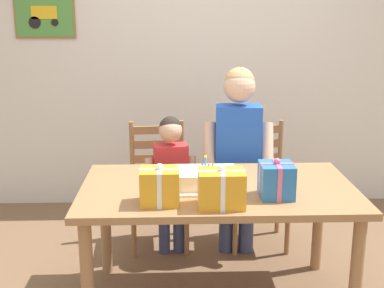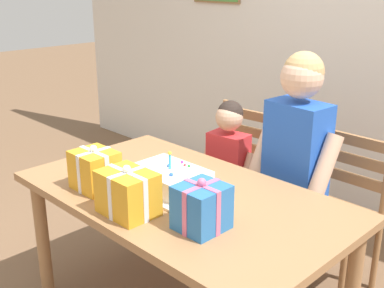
% 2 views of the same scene
% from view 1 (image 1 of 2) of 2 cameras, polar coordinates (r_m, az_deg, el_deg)
% --- Properties ---
extents(back_wall, '(6.40, 0.11, 2.60)m').
position_cam_1_polar(back_wall, '(4.61, 1.09, 9.20)').
color(back_wall, silver).
rests_on(back_wall, ground).
extents(dining_table, '(1.59, 0.91, 0.74)m').
position_cam_1_polar(dining_table, '(3.05, 2.86, -6.26)').
color(dining_table, '#9E7047').
rests_on(dining_table, ground).
extents(birthday_cake, '(0.44, 0.34, 0.19)m').
position_cam_1_polar(birthday_cake, '(2.99, 1.43, -3.89)').
color(birthday_cake, silver).
rests_on(birthday_cake, dining_table).
extents(gift_box_red_large, '(0.19, 0.20, 0.22)m').
position_cam_1_polar(gift_box_red_large, '(2.87, 9.28, -3.96)').
color(gift_box_red_large, '#286BB7').
rests_on(gift_box_red_large, dining_table).
extents(gift_box_beside_cake, '(0.21, 0.18, 0.22)m').
position_cam_1_polar(gift_box_beside_cake, '(2.74, -3.57, -4.67)').
color(gift_box_beside_cake, gold).
rests_on(gift_box_beside_cake, dining_table).
extents(gift_box_corner_small, '(0.25, 0.19, 0.23)m').
position_cam_1_polar(gift_box_corner_small, '(2.70, 3.25, -4.91)').
color(gift_box_corner_small, gold).
rests_on(gift_box_corner_small, dining_table).
extents(chair_left, '(0.45, 0.45, 0.92)m').
position_cam_1_polar(chair_left, '(3.89, -3.73, -4.46)').
color(chair_left, '#996B42').
rests_on(chair_left, ground).
extents(chair_right, '(0.42, 0.42, 0.92)m').
position_cam_1_polar(chair_right, '(3.93, 7.26, -4.31)').
color(chair_right, '#996B42').
rests_on(chair_right, ground).
extents(child_older, '(0.51, 0.29, 1.36)m').
position_cam_1_polar(child_older, '(3.64, 5.12, 0.09)').
color(child_older, '#38426B').
rests_on(child_older, ground).
extents(child_younger, '(0.38, 0.23, 1.02)m').
position_cam_1_polar(child_younger, '(3.67, -2.34, -3.11)').
color(child_younger, '#38426B').
rests_on(child_younger, ground).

